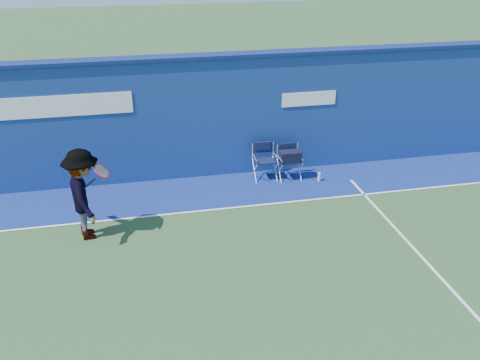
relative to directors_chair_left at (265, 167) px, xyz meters
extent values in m
plane|color=#2D4E29|center=(-2.38, -4.58, -0.30)|extent=(80.00, 80.00, 0.00)
cube|color=navy|center=(-2.38, 0.62, 1.20)|extent=(24.00, 0.40, 3.00)
cube|color=navy|center=(-2.38, 0.62, 2.74)|extent=(24.00, 0.50, 0.08)
cube|color=white|center=(-5.38, 0.41, 1.80)|extent=(4.50, 0.02, 0.50)
cube|color=white|center=(1.22, 0.41, 1.60)|extent=(1.40, 0.02, 0.35)
cube|color=navy|center=(-2.38, -0.48, -0.30)|extent=(24.00, 1.80, 0.01)
cube|color=white|center=(-2.38, -1.38, -0.29)|extent=(24.00, 0.06, 0.01)
cube|color=#0F173A|center=(0.00, -0.02, 0.19)|extent=(0.48, 0.40, 0.03)
cube|color=silver|center=(0.00, 0.21, 0.39)|extent=(0.54, 0.02, 0.39)
cube|color=#0F173A|center=(0.00, 0.21, 0.47)|extent=(0.48, 0.03, 0.28)
cube|color=#0F173A|center=(0.00, 0.21, 0.51)|extent=(0.39, 0.06, 0.22)
cube|color=#0F173A|center=(0.61, -0.16, 0.18)|extent=(0.46, 0.39, 0.03)
cube|color=silver|center=(0.61, 0.07, 0.37)|extent=(0.53, 0.02, 0.38)
cube|color=#0F173A|center=(0.61, 0.07, 0.44)|extent=(0.46, 0.02, 0.27)
cube|color=black|center=(0.61, -0.18, 0.32)|extent=(0.53, 0.31, 0.29)
cylinder|color=white|center=(1.31, -0.44, -0.19)|extent=(0.07, 0.07, 0.23)
imported|color=#EA4738|center=(-4.22, -1.92, 0.66)|extent=(0.96, 1.36, 1.92)
torus|color=red|center=(-3.82, -2.04, 1.20)|extent=(0.36, 0.43, 0.30)
cylinder|color=gray|center=(-3.82, -2.04, 1.20)|extent=(0.29, 0.36, 0.24)
cylinder|color=black|center=(-4.07, -2.12, 0.98)|extent=(0.28, 0.12, 0.25)
camera|label=1|loc=(-2.99, -11.32, 5.37)|focal=38.00mm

